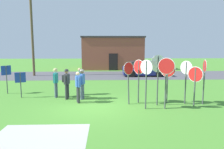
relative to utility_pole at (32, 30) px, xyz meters
The scene contains 22 objects.
ground_plane 14.03m from the utility_pole, 59.68° to the right, with size 80.00×80.00×0.00m, color #47842D.
street_asphalt 8.13m from the utility_pole, ahead, with size 60.00×6.40×0.01m, color #4C4C51.
concrete_path 16.43m from the utility_pole, 71.31° to the right, with size 3.20×2.40×0.01m, color #ADAAA3.
building_background 10.74m from the utility_pole, 37.14° to the left, with size 7.99×4.20×4.23m.
utility_pole is the anchor object (origin of this frame).
parked_car_on_street 11.89m from the utility_pole, ahead, with size 4.32×2.06×1.51m.
stop_sign_leaning_right 15.42m from the utility_pole, 45.57° to the right, with size 0.68×0.48×2.23m.
stop_sign_tallest 15.28m from the utility_pole, 51.96° to the right, with size 0.48×0.53×2.41m.
stop_sign_rear_left 16.17m from the utility_pole, 43.56° to the right, with size 0.42×0.60×2.29m.
stop_sign_center_cluster 14.16m from the utility_pole, 52.11° to the right, with size 0.56×0.45×2.23m.
stop_sign_nearest 15.22m from the utility_pole, 48.29° to the right, with size 0.85×0.29×2.61m.
stop_sign_far_back 14.32m from the utility_pole, 49.70° to the right, with size 0.46×0.65×2.34m.
stop_sign_leaning_left 16.92m from the utility_pole, 41.82° to the right, with size 0.16×0.65×2.35m.
stop_sign_rear_right 16.75m from the utility_pole, 44.23° to the right, with size 0.52×0.59×2.04m.
stop_sign_low_front 15.85m from the utility_pole, 49.10° to the right, with size 0.75×0.37×2.50m.
person_in_teal 12.02m from the utility_pole, 58.73° to the right, with size 0.32×0.55×1.74m.
person_holding_notes 12.59m from the utility_pole, 61.15° to the right, with size 0.32×0.54×1.69m.
person_in_blue 10.86m from the utility_pole, 64.94° to the right, with size 0.32×0.57×1.74m.
person_in_dark_shirt 11.01m from the utility_pole, 56.76° to the right, with size 0.42×0.44×1.69m.
person_near_signs 11.54m from the utility_pole, 62.55° to the right, with size 0.42×0.56×1.74m.
info_panel_leftmost 10.24m from the utility_pole, 76.22° to the right, with size 0.57×0.23×1.51m.
info_panel_middle 8.92m from the utility_pole, 83.23° to the right, with size 0.46×0.42×1.81m.
Camera 1 is at (0.55, -10.30, 3.08)m, focal length 33.83 mm.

